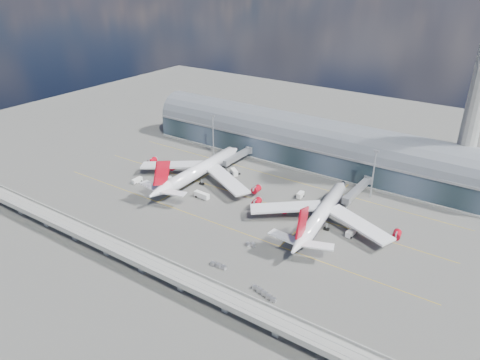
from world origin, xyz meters
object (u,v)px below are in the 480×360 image
Objects in this scene: floodlight_mast_right at (373,173)px; service_truck_5 at (234,172)px; cargo_train_1 at (264,293)px; service_truck_0 at (137,180)px; cargo_train_0 at (218,266)px; control_tower at (477,96)px; service_truck_2 at (202,195)px; airliner_right at (322,214)px; cargo_train_2 at (251,244)px; service_truck_1 at (166,179)px; service_truck_4 at (300,195)px; airliner_left at (198,171)px; service_truck_3 at (351,233)px; floodlight_mast_left at (213,134)px.

floodlight_mast_right is 3.77× the size of service_truck_5.
service_truck_0 is at bearing 55.75° from cargo_train_1.
control_tower is at bearing -23.06° from cargo_train_0.
floodlight_mast_right is 2.98× the size of service_truck_2.
airliner_right reaches higher than service_truck_2.
cargo_train_1 reaches higher than cargo_train_2.
control_tower is at bearing -30.57° from cargo_train_1.
service_truck_1 reaches higher than service_truck_4.
cargo_train_0 is at bearing -25.16° from service_truck_0.
airliner_left is at bearing 79.94° from cargo_train_2.
service_truck_3 is 0.53× the size of cargo_train_1.
floodlight_mast_left is at bearing -168.28° from control_tower.
cargo_train_1 is (68.88, -78.81, -0.84)m from service_truck_5.
service_truck_3 is at bearing -33.90° from service_truck_4.
service_truck_4 is 43.67m from service_truck_5.
cargo_train_1 is 32.19m from cargo_train_2.
service_truck_2 is at bearing 6.68° from service_truck_0.
floodlight_mast_right is at bearing -12.12° from cargo_train_0.
service_truck_2 is at bearing -58.29° from floodlight_mast_left.
service_truck_5 is (27.43, -16.76, -11.99)m from floodlight_mast_left.
service_truck_0 is 0.88× the size of cargo_train_0.
service_truck_0 is 116.84m from service_truck_3.
service_truck_3 reaches higher than cargo_train_1.
airliner_right is 11.78× the size of service_truck_3.
service_truck_5 is 104.67m from cargo_train_1.
service_truck_2 is 1.27× the size of service_truck_5.
airliner_left is 21.89m from service_truck_5.
airliner_left is at bearing 168.82° from airliner_right.
service_truck_1 is at bearing 175.45° from service_truck_5.
service_truck_2 is at bearing -143.61° from control_tower.
airliner_left reaches higher than service_truck_5.
service_truck_3 is at bearing 5.94° from service_truck_0.
service_truck_2 is at bearing -179.11° from airliner_right.
airliner_left is at bearing 34.64° from service_truck_0.
service_truck_1 is at bearing 38.04° from service_truck_0.
floodlight_mast_right is at bearing 20.80° from airliner_left.
control_tower reaches higher than cargo_train_2.
control_tower reaches higher than floodlight_mast_left.
service_truck_3 is at bearing -23.22° from cargo_train_1.
control_tower reaches higher than airliner_right.
service_truck_5 is (25.15, 28.06, 0.09)m from service_truck_1.
control_tower is 16.38× the size of service_truck_0.
floodlight_mast_right reaches higher than service_truck_2.
service_truck_2 is (-69.65, -49.14, -12.03)m from floodlight_mast_right.
service_truck_2 is (13.36, -13.81, -5.11)m from airliner_left.
airliner_right is 55.14m from cargo_train_0.
service_truck_0 is at bearing 117.13° from service_truck_1.
floodlight_mast_right is 42.41m from service_truck_3.
cargo_train_1 is (4.60, -55.71, -5.14)m from airliner_right.
floodlight_mast_left is at bearing 68.31° from cargo_train_2.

